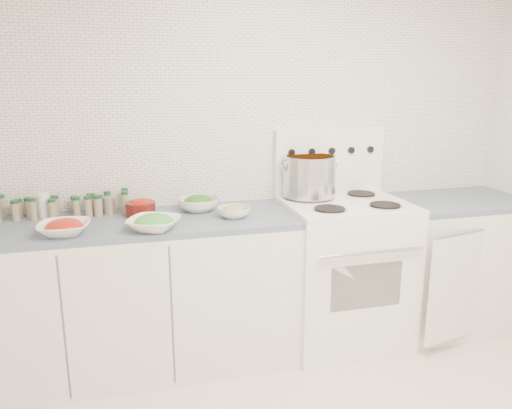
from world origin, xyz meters
name	(u,v)px	position (x,y,z in m)	size (l,w,h in m)	color
room_walls	(370,114)	(0.00, 0.00, 1.56)	(3.54, 3.04, 2.52)	white
counter_left	(137,294)	(-0.82, 1.19, 0.45)	(1.85, 0.62, 0.90)	white
stove	(343,267)	(0.48, 1.19, 0.50)	(0.76, 0.70, 1.36)	white
counter_right	(452,262)	(1.30, 1.19, 0.45)	(0.89, 0.71, 0.90)	white
stock_pot	(309,174)	(0.29, 1.35, 1.09)	(0.36, 0.34, 0.26)	silver
bowl_tomato	(64,227)	(-1.17, 1.01, 0.94)	(0.28, 0.28, 0.09)	white
bowl_snowpea	(154,223)	(-0.72, 0.98, 0.94)	(0.35, 0.35, 0.09)	white
bowl_broccoli	(199,203)	(-0.43, 1.32, 0.95)	(0.29, 0.29, 0.10)	white
bowl_zucchini	(234,211)	(-0.25, 1.12, 0.94)	(0.24, 0.24, 0.08)	white
bowl_pepper	(141,208)	(-0.77, 1.28, 0.95)	(0.17, 0.17, 0.11)	#54110E
salt_canister	(44,205)	(-1.32, 1.40, 0.97)	(0.07, 0.07, 0.14)	white
tin_can	(110,205)	(-0.95, 1.38, 0.95)	(0.08, 0.08, 0.10)	#AA9E90
spice_cluster	(56,206)	(-1.25, 1.39, 0.96)	(0.82, 0.16, 0.14)	gray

